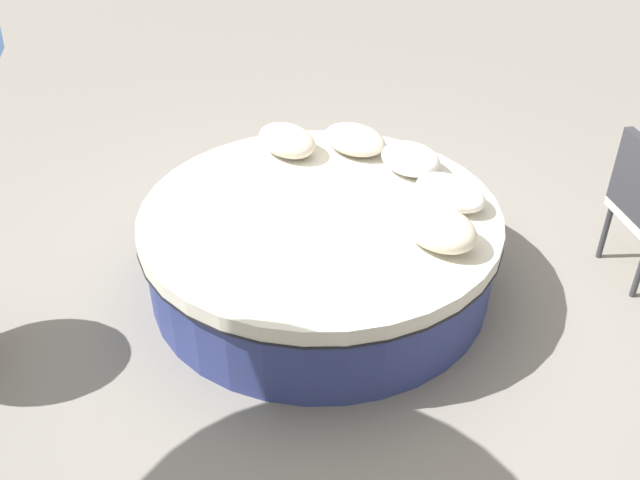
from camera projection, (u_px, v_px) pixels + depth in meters
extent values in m
plane|color=gray|center=(320.00, 282.00, 4.70)|extent=(16.00, 16.00, 0.00)
cylinder|color=navy|center=(320.00, 254.00, 4.57)|extent=(2.19, 2.19, 0.46)
cylinder|color=black|center=(320.00, 224.00, 4.44)|extent=(2.27, 2.27, 0.02)
cylinder|color=beige|center=(320.00, 217.00, 4.41)|extent=(2.26, 2.26, 0.10)
ellipsoid|color=beige|center=(438.00, 228.00, 4.02)|extent=(0.49, 0.35, 0.22)
ellipsoid|color=white|center=(450.00, 192.00, 4.40)|extent=(0.50, 0.31, 0.16)
ellipsoid|color=white|center=(410.00, 159.00, 4.74)|extent=(0.44, 0.34, 0.18)
ellipsoid|color=beige|center=(354.00, 139.00, 5.00)|extent=(0.50, 0.37, 0.16)
ellipsoid|color=beige|center=(287.00, 140.00, 4.95)|extent=(0.49, 0.33, 0.19)
cylinder|color=#333338|center=(605.00, 232.00, 4.82)|extent=(0.04, 0.04, 0.42)
cylinder|color=#333338|center=(640.00, 270.00, 4.46)|extent=(0.04, 0.04, 0.42)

